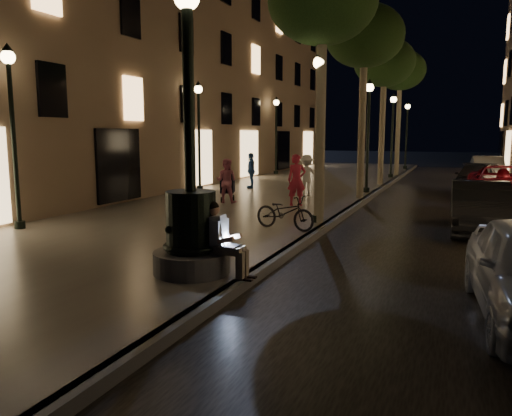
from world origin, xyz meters
The scene contains 28 objects.
ground centered at (0.00, 15.00, 0.00)m, with size 120.00×120.00×0.00m, color black.
cobble_lane centered at (3.00, 15.00, 0.01)m, with size 6.00×45.00×0.02m, color black.
promenade centered at (-4.00, 15.00, 0.10)m, with size 8.00×45.00×0.20m, color slate.
curb_strip centered at (0.00, 15.00, 0.10)m, with size 0.25×45.00×0.20m, color #59595B.
building_left centered at (-12.00, 18.00, 7.50)m, with size 8.00×36.00×15.00m, color #7F654F.
fountain_lamppost centered at (-1.00, 2.00, 1.21)m, with size 1.40×1.40×5.21m.
seated_man_laptop centered at (-0.39, 2.00, 0.91)m, with size 0.97×0.33×1.34m.
tree_near centered at (-0.25, 8.00, 6.24)m, with size 3.00×3.00×7.30m.
tree_second centered at (-0.20, 14.00, 6.33)m, with size 3.00×3.00×7.40m.
tree_third centered at (-0.30, 20.00, 6.14)m, with size 3.00×3.00×7.20m.
tree_far centered at (-0.22, 26.00, 6.43)m, with size 3.00×3.00×7.50m.
lamp_curb_a centered at (-0.30, 8.00, 3.24)m, with size 0.36×0.36×4.81m.
lamp_curb_b centered at (-0.30, 16.00, 3.24)m, with size 0.36×0.36×4.81m.
lamp_curb_c centered at (-0.30, 24.00, 3.24)m, with size 0.36×0.36×4.81m.
lamp_curb_d centered at (-0.30, 32.00, 3.24)m, with size 0.36×0.36×4.81m.
lamp_left_a centered at (-7.40, 4.00, 3.24)m, with size 0.36×0.36×4.81m.
lamp_left_b centered at (-7.40, 14.00, 3.24)m, with size 0.36×0.36×4.81m.
lamp_left_c centered at (-7.40, 24.00, 3.24)m, with size 0.36×0.36×4.81m.
stroller centered at (-4.56, 10.95, 0.79)m, with size 0.73×1.16×1.18m.
car_second centered at (4.00, 9.18, 0.70)m, with size 1.49×4.28×1.41m, color black.
car_third centered at (4.99, 15.21, 0.76)m, with size 2.52×5.47×1.52m, color maroon.
car_rear centered at (4.17, 19.37, 0.66)m, with size 1.85×4.56×1.32m, color #29292E.
car_fifth centered at (4.85, 25.02, 0.74)m, with size 1.56×4.47×1.47m, color #A1A19C.
pedestrian_red centered at (-1.88, 11.00, 1.10)m, with size 0.66×0.43×1.81m, color #B4243C.
pedestrian_pink centered at (-4.46, 10.66, 1.01)m, with size 0.79×0.61×1.62m, color #CE6D88.
pedestrian_white centered at (-2.36, 13.83, 1.04)m, with size 1.08×0.62×1.68m, color silver.
pedestrian_blue centered at (-5.57, 15.61, 1.02)m, with size 0.96×0.40×1.65m, color #264B8E.
bicycle centered at (-0.79, 6.59, 0.66)m, with size 0.61×1.76×0.93m, color black.
Camera 1 is at (3.45, -5.74, 2.71)m, focal length 35.00 mm.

